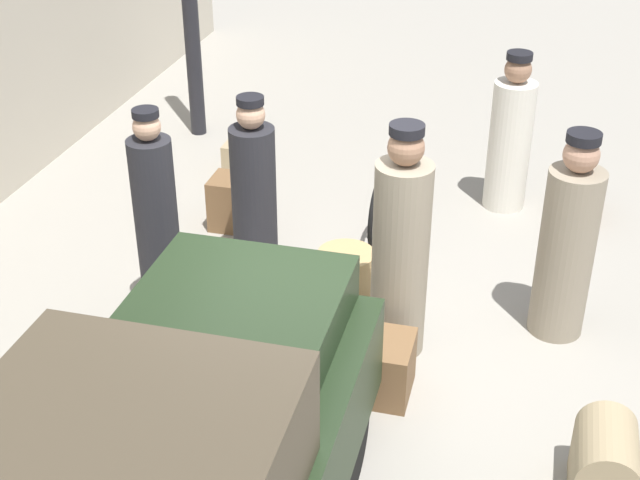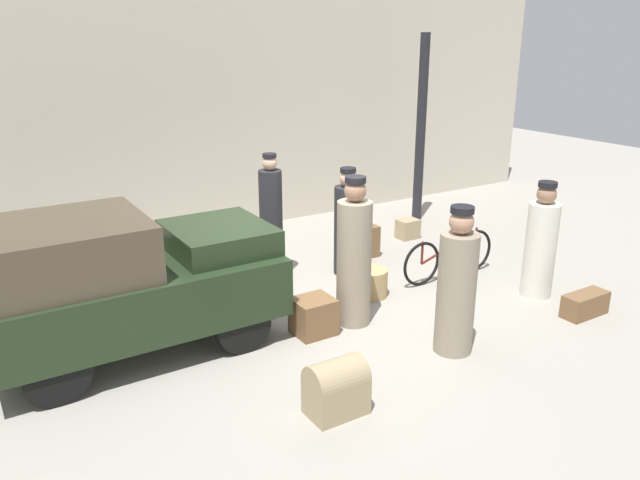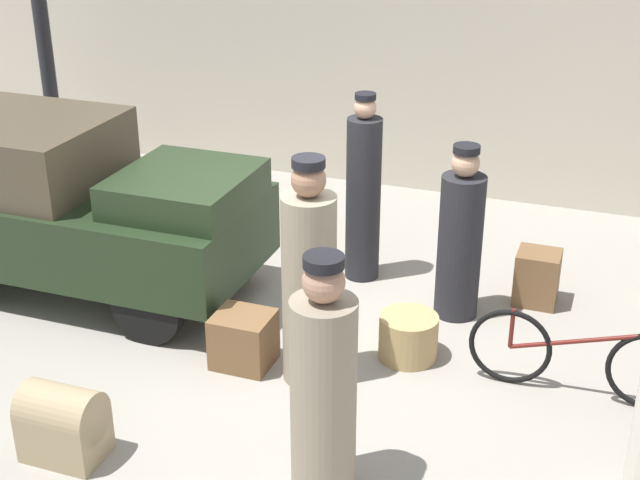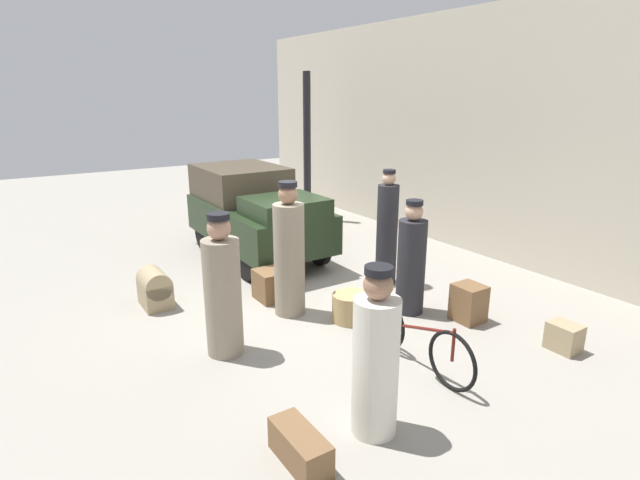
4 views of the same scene
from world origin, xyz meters
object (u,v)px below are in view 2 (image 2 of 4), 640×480
at_px(bicycle, 449,257).
at_px(suitcase_small_leather, 408,229).
at_px(porter_lifting_near_truck, 354,258).
at_px(suitcase_tan_flat, 364,241).
at_px(wicker_basket, 370,282).
at_px(porter_with_bicycle, 347,226).
at_px(trunk_barrel_dark, 336,387).
at_px(trunk_umber_medium, 313,316).
at_px(truck, 121,279).
at_px(porter_standing_middle, 271,222).
at_px(trunk_wicker_pale, 585,304).
at_px(conductor_in_dark_uniform, 541,245).
at_px(porter_carrying_trunk, 457,288).

height_order(bicycle, suitcase_small_leather, bicycle).
xyz_separation_m(porter_lifting_near_truck, suitcase_tan_flat, (1.55, 1.92, -0.60)).
relative_size(porter_lifting_near_truck, suitcase_tan_flat, 3.66).
relative_size(wicker_basket, porter_with_bicycle, 0.31).
bearing_deg(porter_with_bicycle, trunk_barrel_dark, -125.88).
relative_size(porter_lifting_near_truck, trunk_umber_medium, 3.98).
height_order(truck, porter_with_bicycle, truck).
bearing_deg(wicker_basket, trunk_umber_medium, -155.86).
distance_m(porter_standing_middle, suitcase_tan_flat, 1.81).
relative_size(wicker_basket, suitcase_tan_flat, 0.97).
height_order(wicker_basket, suitcase_small_leather, wicker_basket).
relative_size(bicycle, suitcase_tan_flat, 3.33).
bearing_deg(trunk_barrel_dark, wicker_basket, 47.28).
distance_m(bicycle, suitcase_tan_flat, 1.53).
relative_size(porter_standing_middle, trunk_wicker_pale, 2.87).
bearing_deg(conductor_in_dark_uniform, truck, 165.35).
bearing_deg(conductor_in_dark_uniform, porter_standing_middle, 138.16).
distance_m(porter_carrying_trunk, trunk_wicker_pale, 2.20).
distance_m(conductor_in_dark_uniform, trunk_umber_medium, 3.34).
xyz_separation_m(porter_lifting_near_truck, porter_carrying_trunk, (0.55, -1.21, -0.08)).
distance_m(truck, trunk_barrel_dark, 2.72).
bearing_deg(porter_lifting_near_truck, trunk_barrel_dark, -129.54).
distance_m(porter_carrying_trunk, suitcase_small_leather, 4.14).
xyz_separation_m(truck, conductor_in_dark_uniform, (5.28, -1.38, -0.16)).
distance_m(trunk_barrel_dark, suitcase_small_leather, 5.51).
height_order(conductor_in_dark_uniform, suitcase_tan_flat, conductor_in_dark_uniform).
xyz_separation_m(bicycle, wicker_basket, (-1.38, 0.09, -0.14)).
height_order(porter_lifting_near_truck, trunk_wicker_pale, porter_lifting_near_truck).
distance_m(porter_with_bicycle, suitcase_tan_flat, 0.94).
distance_m(truck, wicker_basket, 3.37).
height_order(truck, trunk_barrel_dark, truck).
height_order(bicycle, trunk_barrel_dark, bicycle).
bearing_deg(porter_with_bicycle, wicker_basket, -103.91).
relative_size(bicycle, trunk_barrel_dark, 3.04).
bearing_deg(trunk_umber_medium, trunk_wicker_pale, -23.73).
bearing_deg(suitcase_tan_flat, truck, -164.33).
bearing_deg(suitcase_tan_flat, conductor_in_dark_uniform, -66.46).
height_order(porter_with_bicycle, porter_standing_middle, porter_standing_middle).
bearing_deg(porter_carrying_trunk, wicker_basket, 86.20).
relative_size(porter_carrying_trunk, suitcase_small_leather, 4.71).
distance_m(porter_with_bicycle, trunk_wicker_pale, 3.42).
distance_m(bicycle, suitcase_small_leather, 1.92).
height_order(conductor_in_dark_uniform, porter_lifting_near_truck, porter_lifting_near_truck).
distance_m(suitcase_tan_flat, suitcase_small_leather, 1.24).
bearing_deg(porter_with_bicycle, suitcase_small_leather, 23.39).
distance_m(truck, porter_with_bicycle, 3.58).
distance_m(conductor_in_dark_uniform, suitcase_tan_flat, 2.82).
distance_m(porter_with_bicycle, porter_carrying_trunk, 2.67).
xyz_separation_m(porter_lifting_near_truck, trunk_wicker_pale, (2.65, -1.42, -0.71)).
height_order(wicker_basket, conductor_in_dark_uniform, conductor_in_dark_uniform).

